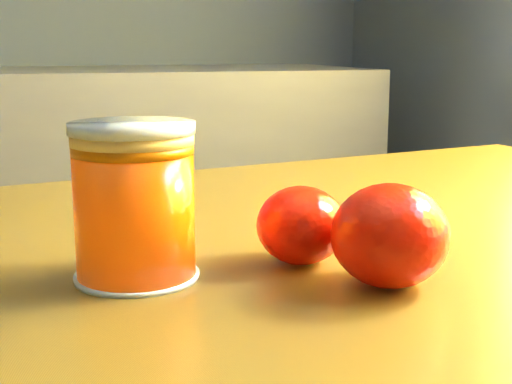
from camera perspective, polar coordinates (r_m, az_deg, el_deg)
name	(u,v)px	position (r m, az deg, el deg)	size (l,w,h in m)	color
juice_glass	(135,203)	(0.46, -9.69, -0.84)	(0.08, 0.08, 0.10)	#FF4B05
orange_front	(390,235)	(0.45, 10.66, -3.44)	(0.07, 0.07, 0.07)	red
orange_back	(301,225)	(0.49, 3.62, -2.67)	(0.06, 0.06, 0.05)	red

